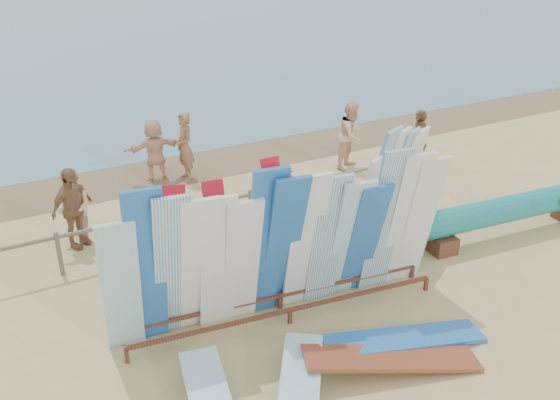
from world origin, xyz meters
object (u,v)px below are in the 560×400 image
beach_chair_right (216,207)px  beachgoer_4 (72,208)px  vendor_table (360,246)px  beachgoer_5 (155,150)px  main_surfboard_rack (285,250)px  stroller (277,189)px  outrigger_canoe (511,210)px  beach_chair_left (174,215)px  beachgoer_8 (352,135)px  flat_board_c (391,370)px  beachgoer_2 (74,206)px  flat_board_d (404,348)px  beachgoer_10 (419,142)px  beachgoer_7 (185,147)px  side_surfboard_rack (386,191)px

beach_chair_right → beachgoer_4: size_ratio=0.47×
vendor_table → beachgoer_5: beachgoer_5 is taller
vendor_table → beachgoer_4: beachgoer_4 is taller
main_surfboard_rack → beachgoer_4: main_surfboard_rack is taller
beachgoer_5 → stroller: bearing=123.0°
outrigger_canoe → vendor_table: bearing=175.8°
main_surfboard_rack → beach_chair_left: bearing=104.3°
main_surfboard_rack → outrigger_canoe: (5.60, 0.25, -0.70)m
outrigger_canoe → stroller: 5.15m
stroller → outrigger_canoe: bearing=-45.1°
beach_chair_left → beachgoer_8: bearing=33.1°
outrigger_canoe → beachgoer_8: 4.94m
flat_board_c → beachgoer_2: beachgoer_2 is taller
vendor_table → beachgoer_4: bearing=166.9°
beachgoer_5 → beachgoer_8: bearing=160.7°
flat_board_d → beachgoer_8: (3.68, 6.78, 0.92)m
flat_board_d → beach_chair_left: (-1.74, 5.74, 0.25)m
beach_chair_left → stroller: stroller is taller
beachgoer_4 → beachgoer_10: 8.74m
main_surfboard_rack → beachgoer_2: (-2.53, 4.38, -0.48)m
beachgoer_7 → stroller: bearing=25.3°
vendor_table → beachgoer_8: 5.13m
beach_chair_right → beach_chair_left: bearing=-178.7°
main_surfboard_rack → beachgoer_4: size_ratio=3.33×
outrigger_canoe → beachgoer_2: bearing=158.5°
flat_board_d → outrigger_canoe: bearing=-55.6°
beach_chair_right → beachgoer_10: beachgoer_10 is taller
beach_chair_left → beachgoer_4: bearing=-159.9°
beachgoer_2 → beachgoer_4: bearing=-28.3°
main_surfboard_rack → beachgoer_10: bearing=39.2°
side_surfboard_rack → flat_board_c: (-2.24, -3.14, -1.22)m
flat_board_d → stroller: bearing=3.7°
flat_board_d → beachgoer_8: bearing=-17.6°
vendor_table → beachgoer_2: beachgoer_2 is taller
flat_board_c → beach_chair_left: bearing=31.1°
beach_chair_right → stroller: size_ratio=0.72×
beachgoer_5 → beach_chair_right: bearing=100.0°
vendor_table → beachgoer_10: (4.01, 3.04, 0.53)m
main_surfboard_rack → beachgoer_8: bearing=53.3°
beachgoer_2 → beach_chair_right: bearing=71.0°
beachgoer_8 → beachgoer_2: size_ratio=1.14×
side_surfboard_rack → vendor_table: bearing=178.1°
outrigger_canoe → flat_board_d: bearing=-151.2°
vendor_table → beachgoer_2: 5.88m
main_surfboard_rack → beachgoer_8: 7.10m
vendor_table → main_surfboard_rack: bearing=-136.6°
outrigger_canoe → flat_board_d: outrigger_canoe is taller
outrigger_canoe → stroller: stroller is taller
vendor_table → beachgoer_2: size_ratio=0.66×
vendor_table → beachgoer_4: 5.81m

